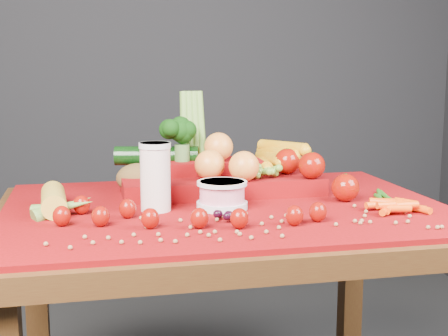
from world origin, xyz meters
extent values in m
cube|color=black|center=(0.00, 1.50, 1.25)|extent=(3.00, 0.02, 2.50)
cube|color=#391B0D|center=(0.00, 0.00, 0.72)|extent=(1.10, 0.80, 0.05)
cube|color=#391B0D|center=(-0.48, 0.33, 0.35)|extent=(0.06, 0.06, 0.70)
cube|color=#391B0D|center=(0.48, 0.33, 0.35)|extent=(0.06, 0.06, 0.70)
cube|color=maroon|center=(0.00, 0.00, 0.76)|extent=(1.05, 0.75, 0.01)
cylinder|color=beige|center=(-0.17, -0.02, 0.84)|extent=(0.07, 0.07, 0.16)
cylinder|color=silver|center=(-0.17, -0.02, 0.92)|extent=(0.07, 0.07, 0.01)
cylinder|color=silver|center=(-0.02, -0.03, 0.77)|extent=(0.12, 0.12, 0.02)
cylinder|color=pink|center=(-0.02, -0.03, 0.80)|extent=(0.11, 0.11, 0.05)
cylinder|color=silver|center=(-0.02, -0.03, 0.82)|extent=(0.12, 0.12, 0.01)
ellipsoid|color=#881000|center=(-0.24, -0.08, 0.78)|extent=(0.04, 0.04, 0.04)
cone|color=#0C410B|center=(-0.24, -0.08, 0.80)|extent=(0.03, 0.03, 0.01)
ellipsoid|color=#881000|center=(-0.30, -0.14, 0.78)|extent=(0.04, 0.04, 0.04)
cone|color=#0C410B|center=(-0.30, -0.14, 0.80)|extent=(0.03, 0.03, 0.01)
ellipsoid|color=#881000|center=(-0.20, -0.18, 0.78)|extent=(0.04, 0.04, 0.04)
cone|color=#0C410B|center=(-0.20, -0.18, 0.80)|extent=(0.03, 0.03, 0.01)
ellipsoid|color=#881000|center=(-0.10, -0.20, 0.78)|extent=(0.04, 0.04, 0.04)
cone|color=#0C410B|center=(-0.10, -0.20, 0.80)|extent=(0.03, 0.03, 0.01)
ellipsoid|color=#881000|center=(-0.02, -0.22, 0.78)|extent=(0.04, 0.04, 0.04)
cone|color=#0C410B|center=(-0.02, -0.22, 0.80)|extent=(0.03, 0.03, 0.01)
ellipsoid|color=#881000|center=(0.10, -0.22, 0.78)|extent=(0.04, 0.04, 0.04)
cone|color=#0C410B|center=(0.10, -0.22, 0.80)|extent=(0.03, 0.03, 0.01)
ellipsoid|color=#881000|center=(-0.18, 0.02, 0.78)|extent=(0.04, 0.04, 0.04)
cone|color=#0C410B|center=(-0.18, 0.02, 0.80)|extent=(0.03, 0.03, 0.01)
ellipsoid|color=#881000|center=(-0.34, -0.02, 0.78)|extent=(0.04, 0.04, 0.04)
cone|color=#0C410B|center=(-0.34, -0.02, 0.80)|extent=(0.03, 0.03, 0.01)
ellipsoid|color=#881000|center=(0.16, -0.20, 0.78)|extent=(0.04, 0.04, 0.04)
cone|color=#0C410B|center=(0.16, -0.20, 0.80)|extent=(0.03, 0.03, 0.01)
ellipsoid|color=#881000|center=(-0.38, -0.12, 0.78)|extent=(0.04, 0.04, 0.04)
cone|color=#0C410B|center=(-0.38, -0.12, 0.80)|extent=(0.03, 0.03, 0.01)
cylinder|color=#E9B847|center=(-0.40, 0.02, 0.79)|extent=(0.07, 0.18, 0.06)
ellipsoid|color=#4F3C19|center=(-0.19, 0.20, 0.80)|extent=(0.12, 0.08, 0.08)
cube|color=maroon|center=(0.02, 0.15, 0.78)|extent=(0.52, 0.22, 0.04)
cube|color=maroon|center=(0.00, 0.20, 0.82)|extent=(0.28, 0.12, 0.03)
sphere|color=#8C0807|center=(0.24, 0.06, 0.84)|extent=(0.07, 0.07, 0.07)
sphere|color=#8C0807|center=(0.30, -0.02, 0.80)|extent=(0.07, 0.07, 0.07)
sphere|color=#8C0807|center=(0.20, 0.14, 0.84)|extent=(0.07, 0.07, 0.07)
sphere|color=orange|center=(-0.02, 0.10, 0.85)|extent=(0.08, 0.08, 0.08)
sphere|color=orange|center=(0.06, 0.06, 0.85)|extent=(0.08, 0.08, 0.08)
sphere|color=orange|center=(0.02, 0.18, 0.88)|extent=(0.08, 0.08, 0.08)
cylinder|color=gold|center=(0.16, 0.22, 0.82)|extent=(0.06, 0.18, 0.04)
cylinder|color=gold|center=(0.18, 0.22, 0.84)|extent=(0.04, 0.18, 0.04)
cylinder|color=gold|center=(0.20, 0.22, 0.85)|extent=(0.08, 0.18, 0.04)
cylinder|color=gold|center=(0.21, 0.22, 0.87)|extent=(0.11, 0.18, 0.04)
cylinder|color=#3F662D|center=(-0.08, 0.20, 0.86)|extent=(0.04, 0.04, 0.04)
cylinder|color=olive|center=(-0.06, 0.24, 0.92)|extent=(0.03, 0.06, 0.22)
cylinder|color=olive|center=(-0.05, 0.24, 0.92)|extent=(0.02, 0.06, 0.22)
cylinder|color=olive|center=(-0.03, 0.24, 0.92)|extent=(0.02, 0.06, 0.22)
cylinder|color=olive|center=(-0.02, 0.24, 0.92)|extent=(0.03, 0.06, 0.22)
cylinder|color=black|center=(-0.14, 0.24, 0.85)|extent=(0.23, 0.10, 0.05)
camera|label=1|loc=(-0.32, -1.44, 1.10)|focal=50.00mm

